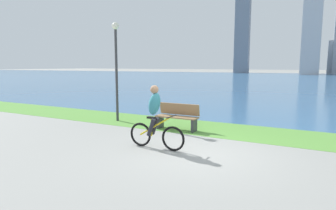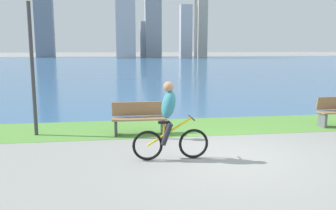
% 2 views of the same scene
% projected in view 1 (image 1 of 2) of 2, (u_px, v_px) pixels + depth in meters
% --- Properties ---
extents(ground_plane, '(300.00, 300.00, 0.00)m').
position_uv_depth(ground_plane, '(198.00, 154.00, 7.26)').
color(ground_plane, gray).
extents(grass_strip_bayside, '(120.00, 2.42, 0.01)m').
position_uv_depth(grass_strip_bayside, '(231.00, 131.00, 9.84)').
color(grass_strip_bayside, '#59933D').
rests_on(grass_strip_bayside, ground).
extents(bay_water_surface, '(300.00, 77.76, 0.00)m').
position_uv_depth(bay_water_surface, '(302.00, 80.00, 44.89)').
color(bay_water_surface, '#386693').
rests_on(bay_water_surface, ground).
extents(cyclist_lead, '(1.66, 0.52, 1.70)m').
position_uv_depth(cyclist_lead, '(155.00, 118.00, 7.64)').
color(cyclist_lead, black).
rests_on(cyclist_lead, ground).
extents(bench_near_path, '(1.50, 0.47, 0.90)m').
position_uv_depth(bench_near_path, '(177.00, 117.00, 9.97)').
color(bench_near_path, olive).
rests_on(bench_near_path, ground).
extents(lamppost_tall, '(0.28, 0.28, 3.86)m').
position_uv_depth(lamppost_tall, '(116.00, 57.00, 11.27)').
color(lamppost_tall, '#38383D').
rests_on(lamppost_tall, ground).
extents(city_skyline_far_shore, '(38.44, 11.23, 26.35)m').
position_uv_depth(city_skyline_far_shore, '(321.00, 32.00, 69.53)').
color(city_skyline_far_shore, slate).
rests_on(city_skyline_far_shore, ground).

